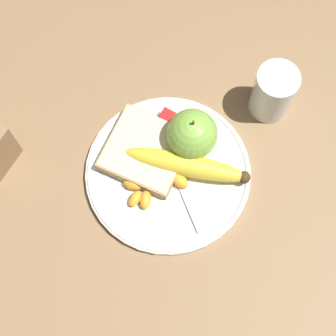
{
  "coord_description": "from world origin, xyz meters",
  "views": [
    {
      "loc": [
        0.14,
        -0.24,
        0.84
      ],
      "look_at": [
        0.0,
        0.0,
        0.03
      ],
      "focal_mm": 60.0,
      "sensor_mm": 36.0,
      "label": 1
    }
  ],
  "objects_px": {
    "bread_slice": "(146,151)",
    "fork": "(174,168)",
    "juice_glass": "(273,93)",
    "apple": "(192,134)",
    "banana": "(187,165)",
    "jam_packet": "(171,124)",
    "plate": "(168,173)"
  },
  "relations": [
    {
      "from": "fork",
      "to": "jam_packet",
      "type": "relative_size",
      "value": 3.71
    },
    {
      "from": "apple",
      "to": "bread_slice",
      "type": "relative_size",
      "value": 0.66
    },
    {
      "from": "banana",
      "to": "jam_packet",
      "type": "height_order",
      "value": "banana"
    },
    {
      "from": "plate",
      "to": "jam_packet",
      "type": "height_order",
      "value": "jam_packet"
    },
    {
      "from": "jam_packet",
      "to": "plate",
      "type": "bearing_deg",
      "value": -62.56
    },
    {
      "from": "apple",
      "to": "banana",
      "type": "bearing_deg",
      "value": -69.25
    },
    {
      "from": "apple",
      "to": "jam_packet",
      "type": "relative_size",
      "value": 2.08
    },
    {
      "from": "banana",
      "to": "fork",
      "type": "bearing_deg",
      "value": -151.09
    },
    {
      "from": "bread_slice",
      "to": "jam_packet",
      "type": "relative_size",
      "value": 3.12
    },
    {
      "from": "bread_slice",
      "to": "fork",
      "type": "bearing_deg",
      "value": 0.15
    },
    {
      "from": "bread_slice",
      "to": "jam_packet",
      "type": "xyz_separation_m",
      "value": [
        0.01,
        0.06,
        -0.0
      ]
    },
    {
      "from": "plate",
      "to": "jam_packet",
      "type": "xyz_separation_m",
      "value": [
        -0.04,
        0.07,
        0.01
      ]
    },
    {
      "from": "fork",
      "to": "jam_packet",
      "type": "xyz_separation_m",
      "value": [
        -0.04,
        0.06,
        0.01
      ]
    },
    {
      "from": "bread_slice",
      "to": "fork",
      "type": "height_order",
      "value": "bread_slice"
    },
    {
      "from": "juice_glass",
      "to": "apple",
      "type": "distance_m",
      "value": 0.15
    },
    {
      "from": "bread_slice",
      "to": "jam_packet",
      "type": "height_order",
      "value": "same"
    },
    {
      "from": "plate",
      "to": "fork",
      "type": "bearing_deg",
      "value": 61.14
    },
    {
      "from": "plate",
      "to": "fork",
      "type": "height_order",
      "value": "fork"
    },
    {
      "from": "juice_glass",
      "to": "apple",
      "type": "xyz_separation_m",
      "value": [
        -0.07,
        -0.13,
        0.01
      ]
    },
    {
      "from": "banana",
      "to": "fork",
      "type": "distance_m",
      "value": 0.03
    },
    {
      "from": "fork",
      "to": "jam_packet",
      "type": "distance_m",
      "value": 0.07
    },
    {
      "from": "plate",
      "to": "jam_packet",
      "type": "distance_m",
      "value": 0.08
    },
    {
      "from": "apple",
      "to": "bread_slice",
      "type": "bearing_deg",
      "value": -136.58
    },
    {
      "from": "fork",
      "to": "jam_packet",
      "type": "height_order",
      "value": "jam_packet"
    },
    {
      "from": "apple",
      "to": "fork",
      "type": "distance_m",
      "value": 0.06
    },
    {
      "from": "plate",
      "to": "fork",
      "type": "xyz_separation_m",
      "value": [
        0.01,
        0.01,
        0.01
      ]
    },
    {
      "from": "banana",
      "to": "jam_packet",
      "type": "distance_m",
      "value": 0.08
    },
    {
      "from": "banana",
      "to": "jam_packet",
      "type": "bearing_deg",
      "value": 139.92
    },
    {
      "from": "bread_slice",
      "to": "fork",
      "type": "relative_size",
      "value": 0.84
    },
    {
      "from": "apple",
      "to": "jam_packet",
      "type": "xyz_separation_m",
      "value": [
        -0.04,
        0.01,
        -0.03
      ]
    },
    {
      "from": "juice_glass",
      "to": "bread_slice",
      "type": "bearing_deg",
      "value": -125.49
    },
    {
      "from": "plate",
      "to": "apple",
      "type": "relative_size",
      "value": 2.95
    }
  ]
}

